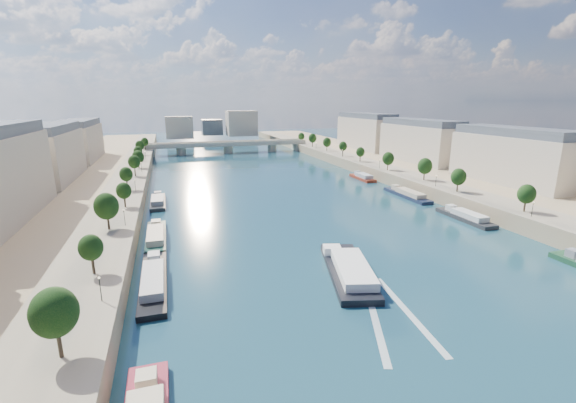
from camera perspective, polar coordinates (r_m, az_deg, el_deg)
ground at (r=141.68m, az=-0.07°, el=0.12°), size 700.00×700.00×0.00m
quay_left at (r=138.57m, az=-29.81°, el=-1.14°), size 44.00×520.00×5.00m
quay_right at (r=175.97m, az=22.94°, el=2.66°), size 44.00×520.00×5.00m
pave_left at (r=135.39m, az=-23.77°, el=0.36°), size 14.00×520.00×0.10m
pave_right at (r=166.26m, az=19.06°, el=3.28°), size 14.00×520.00×0.10m
trees_left at (r=135.99m, az=-23.09°, el=2.84°), size 4.80×268.80×8.26m
trees_right at (r=172.25m, az=16.72°, el=5.67°), size 4.80×268.80×8.26m
lamps_left at (r=124.61m, az=-22.30°, el=0.65°), size 0.36×200.36×4.28m
lamps_right at (r=167.20m, az=16.89°, el=4.47°), size 0.36×200.36×4.28m
buildings_left at (r=150.78m, az=-34.40°, el=4.82°), size 16.00×226.00×23.20m
buildings_right at (r=191.37m, az=24.06°, el=7.68°), size 16.00×226.00×23.20m
skyline at (r=353.79m, az=-10.42°, el=11.06°), size 79.00×42.00×22.00m
bridge at (r=276.11m, az=-8.88°, el=8.17°), size 112.00×12.00×8.15m
tour_barge at (r=83.50m, az=8.96°, el=-9.99°), size 14.61×28.72×3.77m
wake at (r=71.23m, az=15.04°, el=-15.88°), size 14.07×25.93×0.04m
moored_barges_left at (r=95.52m, az=-19.12°, el=-7.53°), size 5.00×124.54×3.60m
moored_barges_right at (r=126.27m, az=26.81°, el=-2.94°), size 5.00×164.28×3.60m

